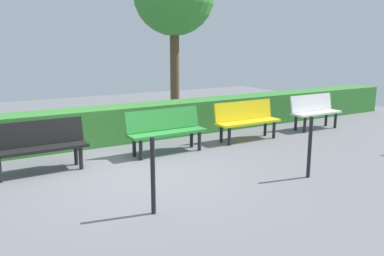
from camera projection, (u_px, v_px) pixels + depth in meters
The scene contains 8 objects.
ground_plane at pixel (132, 174), 6.61m from camera, with size 20.20×20.20×0.00m, color slate.
bench_white at pixel (314, 110), 10.04m from camera, with size 1.39×0.47×0.86m.
bench_yellow at pixel (246, 119), 8.89m from camera, with size 1.55×0.46×0.86m.
bench_green at pixel (166, 129), 7.84m from camera, with size 1.60×0.50×0.86m.
bench_black at pixel (38, 144), 6.65m from camera, with size 1.58×0.48×0.86m.
hedge_row at pixel (134, 122), 8.94m from camera, with size 16.20×0.73×0.78m, color #387F33.
railing_post_mid at pixel (310, 147), 6.37m from camera, with size 0.06×0.06×1.00m, color black.
railing_post_far at pixel (153, 176), 5.00m from camera, with size 0.06×0.06×1.00m, color black.
Camera 1 is at (2.36, 5.93, 2.13)m, focal length 37.34 mm.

